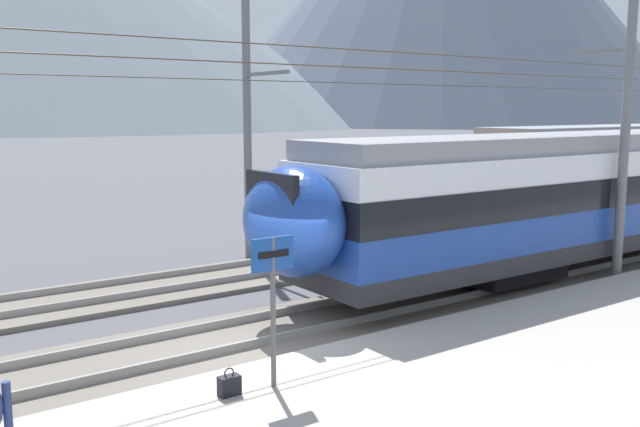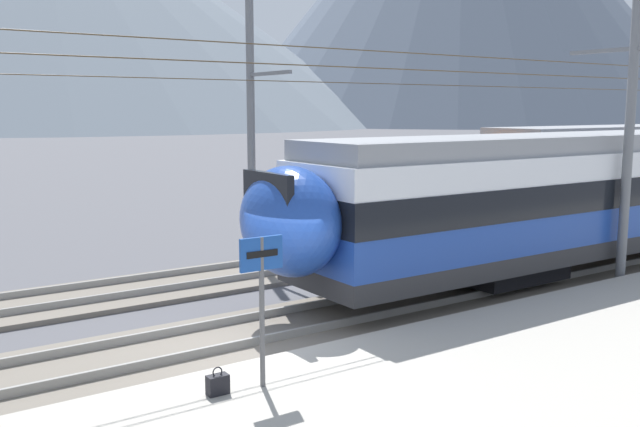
{
  "view_description": "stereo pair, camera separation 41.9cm",
  "coord_description": "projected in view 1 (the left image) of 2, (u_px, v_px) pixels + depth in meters",
  "views": [
    {
      "loc": [
        -6.32,
        -10.72,
        4.52
      ],
      "look_at": [
        3.52,
        3.04,
        1.99
      ],
      "focal_mm": 39.43,
      "sensor_mm": 36.0,
      "label": 1
    },
    {
      "loc": [
        -5.97,
        -10.96,
        4.52
      ],
      "look_at": [
        3.52,
        3.04,
        1.99
      ],
      "focal_mm": 39.43,
      "sensor_mm": 36.0,
      "label": 2
    }
  ],
  "objects": [
    {
      "name": "ground_plane",
      "position": [
        261.0,
        357.0,
        12.93
      ],
      "size": [
        400.0,
        400.0,
        0.0
      ],
      "primitive_type": "plane",
      "color": "#4C4C51"
    },
    {
      "name": "track_near",
      "position": [
        236.0,
        340.0,
        13.67
      ],
      "size": [
        120.0,
        3.0,
        0.28
      ],
      "color": "#6B6359",
      "rests_on": "ground"
    },
    {
      "name": "track_far",
      "position": [
        145.0,
        290.0,
        17.44
      ],
      "size": [
        120.0,
        3.0,
        0.28
      ],
      "color": "#6B6359",
      "rests_on": "ground"
    },
    {
      "name": "catenary_mast_mid",
      "position": [
        620.0,
        136.0,
        17.76
      ],
      "size": [
        41.44,
        1.98,
        7.27
      ],
      "color": "slate",
      "rests_on": "ground"
    },
    {
      "name": "catenary_mast_far_side",
      "position": [
        250.0,
        122.0,
        20.83
      ],
      "size": [
        41.44,
        2.42,
        7.99
      ],
      "color": "slate",
      "rests_on": "ground"
    },
    {
      "name": "platform_sign",
      "position": [
        273.0,
        278.0,
        10.4
      ],
      "size": [
        0.7,
        0.08,
        2.3
      ],
      "color": "#59595B",
      "rests_on": "platform_slab"
    },
    {
      "name": "handbag_near_sign",
      "position": [
        229.0,
        385.0,
        10.3
      ],
      "size": [
        0.32,
        0.18,
        0.42
      ],
      "color": "black",
      "rests_on": "platform_slab"
    }
  ]
}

